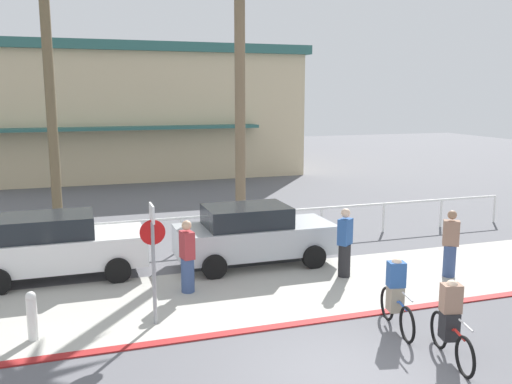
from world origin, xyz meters
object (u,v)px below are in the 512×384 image
object	(u,v)px
bollard_2	(32,315)
car_white_1	(56,245)
palm_tree_3	(240,39)
pedestrian_0	(187,259)
stop_sign_bike_lane	(153,247)
cyclist_red_0	(451,322)
palm_tree_2	(47,17)
pedestrian_1	(345,245)
pedestrian_2	(450,246)
car_silver_2	(253,234)
cyclist_blue_1	(396,295)

from	to	relation	value
bollard_2	car_white_1	size ratio (longest dim) A/B	0.23
palm_tree_3	pedestrian_0	bearing A→B (deg)	-118.53
stop_sign_bike_lane	pedestrian_0	xyz separation A→B (m)	(1.01, 1.64, -0.84)
cyclist_red_0	pedestrian_0	bearing A→B (deg)	128.77
palm_tree_2	pedestrian_1	distance (m)	13.07
pedestrian_1	pedestrian_2	bearing A→B (deg)	-17.87
cyclist_red_0	palm_tree_3	bearing A→B (deg)	94.94
stop_sign_bike_lane	car_silver_2	bearing A→B (deg)	45.83
car_white_1	cyclist_blue_1	bearing A→B (deg)	-39.43
cyclist_blue_1	palm_tree_2	bearing A→B (deg)	119.63
car_white_1	cyclist_red_0	bearing A→B (deg)	-45.30
car_silver_2	pedestrian_1	world-z (taller)	pedestrian_1
cyclist_blue_1	pedestrian_2	xyz separation A→B (m)	(3.09, 2.34, 0.14)
palm_tree_3	pedestrian_1	bearing A→B (deg)	-78.37
car_silver_2	cyclist_red_0	world-z (taller)	car_silver_2
bollard_2	pedestrian_0	distance (m)	3.78
cyclist_blue_1	pedestrian_1	world-z (taller)	pedestrian_1
stop_sign_bike_lane	cyclist_blue_1	distance (m)	5.06
bollard_2	pedestrian_0	world-z (taller)	pedestrian_0
bollard_2	car_silver_2	distance (m)	6.50
bollard_2	palm_tree_2	bearing A→B (deg)	88.51
car_silver_2	pedestrian_2	size ratio (longest dim) A/B	2.46
pedestrian_0	car_silver_2	bearing A→B (deg)	37.18
palm_tree_3	cyclist_blue_1	bearing A→B (deg)	-85.56
palm_tree_3	pedestrian_2	world-z (taller)	palm_tree_3
palm_tree_2	pedestrian_2	distance (m)	15.21
car_silver_2	pedestrian_0	bearing A→B (deg)	-142.82
cyclist_red_0	cyclist_blue_1	bearing A→B (deg)	97.95
cyclist_red_0	pedestrian_2	xyz separation A→B (m)	(2.89, 3.80, 0.14)
bollard_2	cyclist_red_0	bearing A→B (deg)	-23.47
palm_tree_3	pedestrian_0	world-z (taller)	palm_tree_3
palm_tree_2	pedestrian_2	world-z (taller)	palm_tree_2
stop_sign_bike_lane	cyclist_blue_1	bearing A→B (deg)	-20.00
stop_sign_bike_lane	cyclist_red_0	bearing A→B (deg)	-33.00
stop_sign_bike_lane	palm_tree_3	world-z (taller)	palm_tree_3
palm_tree_2	cyclist_red_0	size ratio (longest dim) A/B	5.50
bollard_2	palm_tree_2	world-z (taller)	palm_tree_2
palm_tree_3	pedestrian_0	xyz separation A→B (m)	(-2.97, -5.46, -5.70)
car_white_1	pedestrian_1	bearing A→B (deg)	-17.83
stop_sign_bike_lane	palm_tree_3	distance (m)	9.48
stop_sign_bike_lane	palm_tree_2	world-z (taller)	palm_tree_2
stop_sign_bike_lane	car_silver_2	size ratio (longest dim) A/B	0.58
stop_sign_bike_lane	pedestrian_1	size ratio (longest dim) A/B	1.39
bollard_2	pedestrian_0	bearing A→B (deg)	26.11
bollard_2	car_silver_2	world-z (taller)	car_silver_2
cyclist_red_0	car_white_1	bearing A→B (deg)	134.70
palm_tree_2	pedestrian_1	bearing A→B (deg)	-50.28
cyclist_red_0	cyclist_blue_1	world-z (taller)	same
cyclist_blue_1	pedestrian_0	size ratio (longest dim) A/B	1.00
palm_tree_2	cyclist_red_0	xyz separation A→B (m)	(6.97, -13.36, -6.69)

